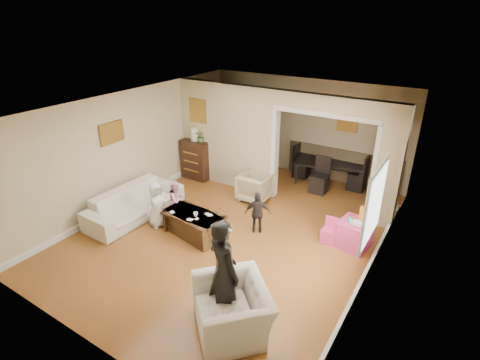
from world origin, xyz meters
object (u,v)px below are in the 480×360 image
Objects in this scene: dresser at (196,159)px; coffee_table at (194,224)px; table_lamp at (195,134)px; child_toddler at (258,213)px; child_kneel_a at (157,205)px; cyan_cup at (350,220)px; armchair_back at (255,187)px; child_kneel_b at (177,200)px; play_table at (354,234)px; coffee_cup at (196,214)px; sofa at (135,203)px; dining_table at (328,172)px; adult_person at (223,272)px; armchair_front at (232,309)px.

coffee_table is at bearing -52.85° from dresser.
table_lamp is 3.24m from child_toddler.
child_kneel_a is (0.85, -2.40, -0.75)m from table_lamp.
table_lamp is 4.50× the size of cyan_cup.
child_kneel_b is at bearing 59.35° from armchair_back.
child_kneel_b is at bearing -164.57° from play_table.
child_kneel_a is (0.85, -2.40, -0.04)m from dresser.
coffee_table is at bearing -58.77° from child_kneel_a.
armchair_back is 2.01m from dresser.
play_table is at bearing 25.75° from coffee_cup.
coffee_cup is at bearing -154.28° from cyan_cup.
dining_table is at bearing -35.12° from sofa.
adult_person is at bearing -41.31° from coffee_cup.
play_table is 0.57× the size of child_kneel_a.
table_lamp is 2.33m from child_kneel_b.
table_lamp is 3.93× the size of coffee_cup.
coffee_cup is (1.80, -2.30, -0.73)m from table_lamp.
dresser is 0.85× the size of coffee_table.
dresser is at bearing -167.26° from dining_table.
armchair_front reaches higher than play_table.
cyan_cup is 3.88m from child_kneel_a.
child_kneel_a is 0.48m from child_kneel_b.
sofa is 2.50× the size of child_toddler.
dresser reaches higher than coffee_table.
dresser reaches higher than child_kneel_b.
armchair_front is (3.56, -1.54, 0.04)m from sofa.
armchair_front is 5.40m from dresser.
sofa is 3.95× the size of play_table.
adult_person is 1.87× the size of child_toddler.
armchair_front is at bearing -111.56° from sofa.
armchair_back is at bearing -7.94° from table_lamp.
sofa is 2.55m from table_lamp.
adult_person reaches higher than armchair_back.
child_toddler is (1.05, 0.75, 0.21)m from coffee_table.
adult_person is (1.80, -1.54, 0.60)m from coffee_table.
sofa reaches higher than coffee_table.
adult_person reaches higher than play_table.
armchair_front reaches higher than armchair_back.
child_kneel_b is (-0.80, 0.35, -0.06)m from coffee_cup.
cyan_cup is 0.09× the size of child_toddler.
child_kneel_a is at bearing -133.77° from dining_table.
child_kneel_a is at bearing -164.73° from armchair_front.
table_lamp is (-0.16, 2.37, 0.91)m from sofa.
adult_person is at bearing 112.93° from armchair_back.
play_table is (2.60, -0.69, -0.05)m from armchair_back.
play_table is 0.63× the size of child_toddler.
child_kneel_a is at bearing -158.90° from play_table.
table_lamp is at bearing -167.26° from dining_table.
dresser is 2.55m from child_kneel_a.
coffee_table is at bearing -121.98° from child_kneel_b.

